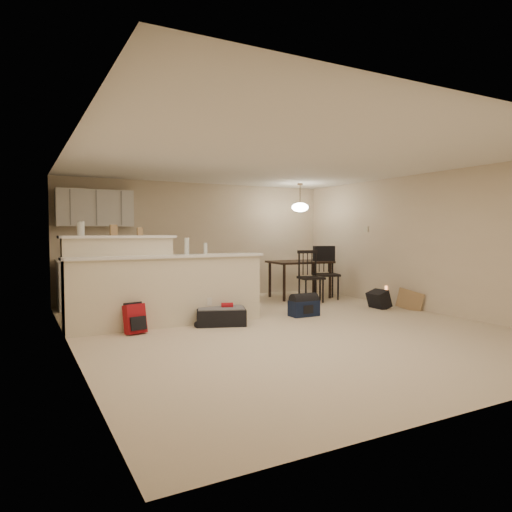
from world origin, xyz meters
TOP-DOWN VIEW (x-y plane):
  - room at (0.00, 0.00)m, footprint 7.00×7.02m
  - breakfast_bar at (-1.76, 0.98)m, footprint 3.08×0.58m
  - upper_cabinets at (-2.20, 3.32)m, footprint 1.40×0.34m
  - kitchen_counter at (-2.00, 3.19)m, footprint 1.80×0.60m
  - thermostat at (2.98, 1.55)m, footprint 0.02×0.12m
  - jar at (-2.73, 1.12)m, footprint 0.10×0.10m
  - cereal_box at (-2.27, 1.12)m, footprint 0.10×0.07m
  - small_box at (-1.89, 1.12)m, footprint 0.08×0.06m
  - bottle_a at (-1.21, 0.90)m, footprint 0.07×0.07m
  - bottle_b at (-0.90, 0.90)m, footprint 0.06×0.06m
  - dining_table at (1.94, 2.49)m, footprint 1.35×0.95m
  - pendant_lamp at (1.94, 2.49)m, footprint 0.36×0.36m
  - dining_chair_near at (1.80, 1.86)m, footprint 0.54×0.53m
  - dining_chair_far at (2.33, 2.05)m, footprint 0.61×0.60m
  - suitcase at (-0.77, 0.61)m, footprint 0.87×0.71m
  - red_backpack at (-2.10, 0.61)m, footprint 0.30×0.22m
  - navy_duffel at (0.78, 0.61)m, footprint 0.49×0.27m
  - black_daypack at (2.48, 0.61)m, footprint 0.26×0.37m
  - cardboard_sheet at (2.85, 0.19)m, footprint 0.20×0.45m

SIDE VIEW (x-z plane):
  - suitcase at x=-0.77m, z-range 0.00..0.25m
  - navy_duffel at x=0.78m, z-range 0.00..0.27m
  - black_daypack at x=2.48m, z-range 0.00..0.33m
  - cardboard_sheet at x=2.85m, z-range 0.00..0.36m
  - red_backpack at x=-2.10m, z-range 0.00..0.41m
  - kitchen_counter at x=-2.00m, z-range 0.00..0.90m
  - dining_chair_near at x=1.80m, z-range 0.00..1.06m
  - dining_chair_far at x=2.33m, z-range 0.00..1.12m
  - breakfast_bar at x=-1.76m, z-range -0.09..1.30m
  - dining_table at x=1.94m, z-range 0.31..1.12m
  - bottle_b at x=-0.90m, z-range 1.09..1.27m
  - bottle_a at x=-1.21m, z-range 1.09..1.35m
  - room at x=0.00m, z-range 0.00..2.50m
  - small_box at x=-1.89m, z-range 1.39..1.51m
  - cereal_box at x=-2.27m, z-range 1.39..1.55m
  - jar at x=-2.73m, z-range 1.39..1.59m
  - thermostat at x=2.98m, z-range 1.44..1.56m
  - upper_cabinets at x=-2.20m, z-range 1.55..2.25m
  - pendant_lamp at x=1.94m, z-range 1.68..2.30m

